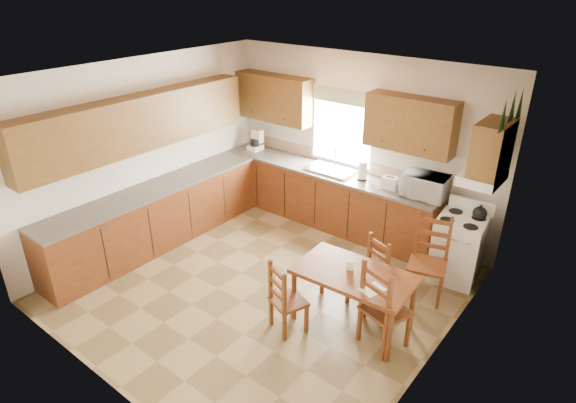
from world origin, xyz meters
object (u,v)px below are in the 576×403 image
Objects in this scene: microwave at (425,186)px; chair_near_left at (386,305)px; stove at (458,250)px; chair_far_right at (428,260)px; chair_near_right at (289,297)px; dining_table at (353,299)px; chair_far_left at (367,275)px.

microwave is 2.12m from chair_near_left.
stove is 1.57× the size of microwave.
chair_near_left is 1.08m from chair_far_right.
chair_far_right is at bearing -101.37° from chair_near_right.
chair_far_left is at bearing 92.18° from dining_table.
stove is 0.99× the size of chair_near_right.
microwave is 2.55m from chair_near_right.
stove is at bearing 62.12° from chair_far_right.
chair_far_left is at bearing -143.37° from chair_far_right.
microwave is at bearing 153.50° from stove.
stove is at bearing 83.74° from chair_far_left.
dining_table is 1.25× the size of chair_near_left.
chair_near_left is at bearing -100.63° from stove.
microwave is 0.63× the size of chair_near_right.
chair_far_left reaches higher than dining_table.
stove is at bearing -95.90° from chair_near_right.
chair_near_left is at bearing -134.33° from chair_near_right.
chair_near_right is (-0.47, -2.42, -0.65)m from microwave.
stove is 0.68m from chair_far_right.
chair_near_left is 1.20× the size of chair_near_right.
dining_table is at bearing -115.45° from stove.
chair_far_right is (0.45, 1.01, 0.18)m from dining_table.
chair_near_left is (0.50, -1.98, -0.56)m from microwave.
chair_near_left is at bearing -105.81° from chair_far_right.
stove is 0.66× the size of dining_table.
chair_near_left reaches higher than chair_far_left.
chair_far_left is at bearing -121.94° from stove.
dining_table is 1.50× the size of chair_near_right.
dining_table is 0.48m from chair_near_left.
chair_near_right is (-0.53, -0.51, 0.09)m from dining_table.
dining_table is at bearing -114.48° from chair_near_right.
chair_near_right is at bearing -138.63° from dining_table.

